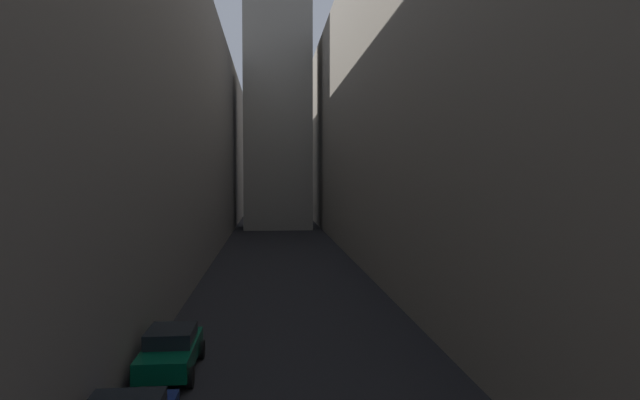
% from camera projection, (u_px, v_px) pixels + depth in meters
% --- Properties ---
extents(ground_plane, '(264.00, 264.00, 0.00)m').
position_uv_depth(ground_plane, '(283.00, 260.00, 43.13)').
color(ground_plane, black).
extents(building_block_left, '(11.55, 108.00, 20.84)m').
position_uv_depth(building_block_left, '(143.00, 130.00, 43.62)').
color(building_block_left, slate).
rests_on(building_block_left, ground).
extents(building_block_right, '(11.25, 108.00, 24.44)m').
position_uv_depth(building_block_right, '(413.00, 111.00, 45.63)').
color(building_block_right, gray).
rests_on(building_block_right, ground).
extents(parked_car_left_far, '(1.88, 4.02, 1.49)m').
position_uv_depth(parked_car_left_far, '(171.00, 350.00, 18.17)').
color(parked_car_left_far, '#05472D').
rests_on(parked_car_left_far, ground).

